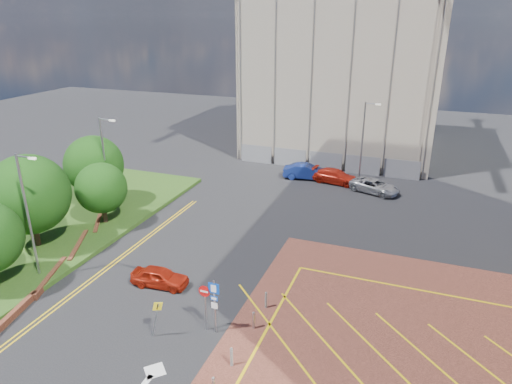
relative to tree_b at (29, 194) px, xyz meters
The scene contains 18 objects.
ground 16.83m from the tree_b, 17.88° to the right, with size 140.00×140.00×0.00m, color black.
grass_bed 4.89m from the tree_b, 158.20° to the left, with size 14.00×32.00×0.30m, color #274A17.
retaining_wall 6.24m from the tree_b, 39.04° to the right, with size 6.06×20.33×0.40m.
tree_b is the anchor object (origin of this frame).
tree_c 5.49m from the tree_b, 68.20° to the left, with size 4.00×4.00×4.90m.
tree_d 8.07m from the tree_b, 97.13° to the left, with size 5.00×5.00×6.08m.
lamp_left_near 4.32m from the tree_b, 44.25° to the right, with size 1.53×0.16×8.00m.
lamp_left_far 7.10m from the tree_b, 81.23° to the left, with size 1.53×0.16×8.00m.
lamp_back 30.21m from the tree_b, 49.59° to the left, with size 1.53×0.16×8.00m.
sign_cluster 16.46m from the tree_b, 14.26° to the right, with size 1.17×0.12×3.20m.
warning_sign 14.71m from the tree_b, 22.19° to the right, with size 0.74×0.42×2.25m.
bollard_row 19.38m from the tree_b, 20.53° to the right, with size 0.14×11.14×0.90m.
construction_building 38.87m from the tree_b, 66.11° to the left, with size 21.20×19.20×22.00m, color #B1A290.
construction_fence 30.13m from the tree_b, 56.58° to the left, with size 21.60×0.06×2.00m, color gray.
car_red_left 11.47m from the tree_b, ahead, with size 1.45×3.61×1.23m, color #A8200E.
car_blue_back 26.08m from the tree_b, 56.43° to the left, with size 1.64×4.69×1.55m, color navy.
car_red_back 27.72m from the tree_b, 50.84° to the left, with size 1.96×4.81×1.40m, color #B21D0F.
car_silver_back 29.47m from the tree_b, 43.02° to the left, with size 2.16×4.68×1.30m, color #A7A9AF.
Camera 1 is at (9.52, -16.97, 15.82)m, focal length 32.00 mm.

